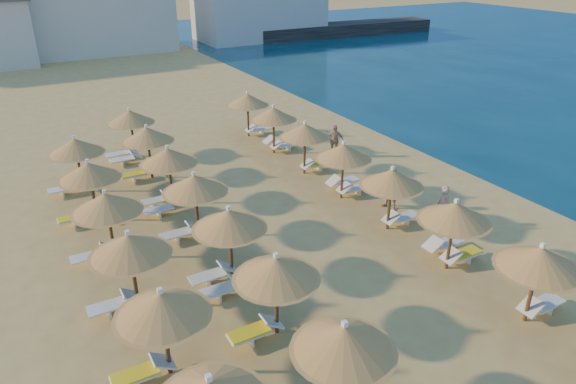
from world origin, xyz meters
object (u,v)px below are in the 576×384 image
beachgoer_a (443,206)px  parasol_row_west (251,243)px  jetty (327,30)px  beachgoer_b (392,190)px  parasol_row_east (421,195)px  beachgoer_c (334,141)px

beachgoer_a → parasol_row_west: bearing=-73.8°
jetty → parasol_row_west: parasol_row_west is taller
parasol_row_west → beachgoer_b: (8.06, 2.92, -1.26)m
parasol_row_west → beachgoer_a: parasol_row_west is taller
parasol_row_east → beachgoer_a: 2.58m
parasol_row_west → beachgoer_a: 9.06m
parasol_row_east → beachgoer_b: size_ratio=16.97×
beachgoer_c → beachgoer_b: bearing=-72.2°
beachgoer_c → parasol_row_west: bearing=-105.4°
beachgoer_a → beachgoer_c: 8.58m
parasol_row_east → parasol_row_west: same height
parasol_row_east → beachgoer_a: (2.08, 0.78, -1.33)m
beachgoer_c → parasol_row_east: bearing=-75.6°
beachgoer_a → beachgoer_b: bearing=-146.8°
jetty → beachgoer_c: 42.28m
jetty → beachgoer_b: bearing=-116.6°
parasol_row_east → parasol_row_west: (-6.85, 0.00, 0.00)m
beachgoer_b → beachgoer_c: beachgoer_b is taller
beachgoer_a → parasol_row_east: bearing=-58.3°
jetty → beachgoer_c: (-22.98, -35.49, 0.16)m
jetty → parasol_row_east: (-25.56, -44.82, 1.45)m
beachgoer_a → beachgoer_c: (0.50, 8.56, 0.03)m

